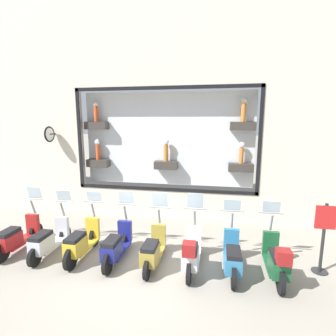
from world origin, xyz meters
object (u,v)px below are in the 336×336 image
Objects in this scene: scooter_red_7 at (17,237)px; shop_sign_post at (324,236)px; scooter_green_0 at (276,260)px; scooter_white_2 at (191,252)px; scooter_silver_6 at (48,240)px; scooter_teal_1 at (232,257)px; scooter_navy_4 at (116,245)px; scooter_yellow_5 at (82,242)px; scooter_olive_3 at (153,250)px.

shop_sign_post reaches higher than scooter_red_7.
scooter_green_0 is 1.00× the size of scooter_white_2.
shop_sign_post is (0.51, -2.98, 0.43)m from scooter_white_2.
scooter_white_2 is 1.00× the size of scooter_silver_6.
scooter_white_2 reaches higher than scooter_teal_1.
scooter_green_0 is 1.00× the size of scooter_navy_4.
scooter_red_7 is at bearing 89.75° from scooter_silver_6.
scooter_yellow_5 reaches higher than scooter_silver_6.
shop_sign_post reaches higher than scooter_navy_4.
scooter_navy_4 is 1.00× the size of scooter_yellow_5.
scooter_white_2 is 3.77m from scooter_silver_6.
shop_sign_post is at bearing -85.66° from scooter_yellow_5.
shop_sign_post reaches higher than scooter_green_0.
scooter_teal_1 is 2.83m from scooter_navy_4.
scooter_green_0 is 1.00× the size of scooter_silver_6.
scooter_white_2 is at bearing 99.61° from shop_sign_post.
scooter_yellow_5 is 1.01× the size of scooter_red_7.
shop_sign_post is at bearing -83.51° from scooter_olive_3.
scooter_green_0 reaches higher than scooter_teal_1.
scooter_teal_1 is at bearing -90.03° from scooter_red_7.
scooter_navy_4 is at bearing -89.84° from scooter_silver_6.
scooter_green_0 is at bearing -90.58° from scooter_silver_6.
scooter_white_2 is 1.89m from scooter_navy_4.
scooter_navy_4 is 1.07× the size of shop_sign_post.
scooter_teal_1 is 5.66m from scooter_red_7.
scooter_silver_6 is at bearing 90.40° from scooter_yellow_5.
scooter_teal_1 is at bearing -90.08° from scooter_yellow_5.
shop_sign_post is (0.44, -7.70, 0.47)m from scooter_red_7.
scooter_navy_4 is at bearing 89.75° from scooter_olive_3.
scooter_yellow_5 is at bearing -89.92° from scooter_red_7.
scooter_red_7 is at bearing 90.08° from scooter_yellow_5.
scooter_red_7 is at bearing 93.30° from shop_sign_post.
scooter_olive_3 reaches higher than scooter_red_7.
scooter_olive_3 is 1.07× the size of shop_sign_post.
scooter_white_2 is 4.72m from scooter_red_7.
scooter_yellow_5 is 1.89m from scooter_red_7.
scooter_olive_3 reaches higher than scooter_yellow_5.
scooter_teal_1 is (0.06, 0.94, -0.05)m from scooter_green_0.
scooter_navy_4 is 0.94m from scooter_yellow_5.
scooter_teal_1 is 1.07× the size of shop_sign_post.
scooter_olive_3 is 0.99× the size of scooter_yellow_5.
scooter_red_7 is (-0.00, 2.83, -0.00)m from scooter_navy_4.
scooter_green_0 is 1.28m from shop_sign_post.
scooter_olive_3 is at bearing -89.97° from scooter_silver_6.
scooter_red_7 reaches higher than scooter_teal_1.
scooter_red_7 reaches higher than scooter_silver_6.
scooter_navy_4 is 4.91m from shop_sign_post.
scooter_red_7 is (0.00, 5.66, 0.00)m from scooter_teal_1.
scooter_yellow_5 reaches higher than scooter_green_0.
scooter_red_7 is 1.07× the size of shop_sign_post.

